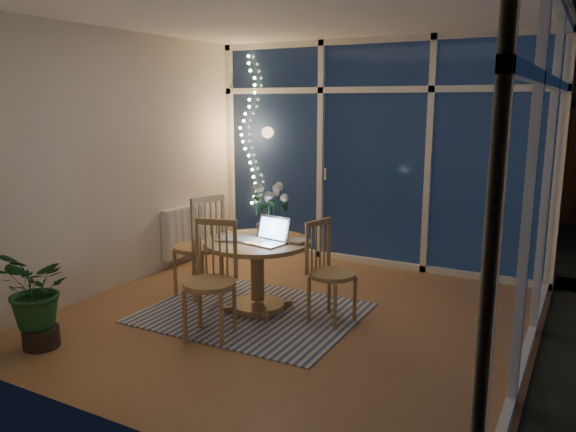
# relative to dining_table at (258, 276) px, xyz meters

# --- Properties ---
(floor) EXTENTS (4.00, 4.00, 0.00)m
(floor) POSITION_rel_dining_table_xyz_m (0.37, -0.00, -0.33)
(floor) COLOR olive
(floor) RESTS_ON ground
(ceiling) EXTENTS (4.00, 4.00, 0.00)m
(ceiling) POSITION_rel_dining_table_xyz_m (0.37, -0.00, 2.27)
(ceiling) COLOR white
(ceiling) RESTS_ON wall_back
(wall_back) EXTENTS (4.00, 0.04, 2.60)m
(wall_back) POSITION_rel_dining_table_xyz_m (0.37, 2.00, 0.97)
(wall_back) COLOR silver
(wall_back) RESTS_ON floor
(wall_front) EXTENTS (4.00, 0.04, 2.60)m
(wall_front) POSITION_rel_dining_table_xyz_m (0.37, -2.00, 0.97)
(wall_front) COLOR silver
(wall_front) RESTS_ON floor
(wall_left) EXTENTS (0.04, 4.00, 2.60)m
(wall_left) POSITION_rel_dining_table_xyz_m (-1.63, -0.00, 0.97)
(wall_left) COLOR silver
(wall_left) RESTS_ON floor
(wall_right) EXTENTS (0.04, 4.00, 2.60)m
(wall_right) POSITION_rel_dining_table_xyz_m (2.37, -0.00, 0.97)
(wall_right) COLOR silver
(wall_right) RESTS_ON floor
(window_wall_back) EXTENTS (4.00, 0.10, 2.60)m
(window_wall_back) POSITION_rel_dining_table_xyz_m (0.37, 1.96, 0.97)
(window_wall_back) COLOR white
(window_wall_back) RESTS_ON floor
(window_wall_right) EXTENTS (0.10, 4.00, 2.60)m
(window_wall_right) POSITION_rel_dining_table_xyz_m (2.33, -0.00, 0.97)
(window_wall_right) COLOR white
(window_wall_right) RESTS_ON floor
(radiator) EXTENTS (0.10, 0.70, 0.58)m
(radiator) POSITION_rel_dining_table_xyz_m (-1.57, 0.90, 0.07)
(radiator) COLOR white
(radiator) RESTS_ON wall_left
(fairy_lights) EXTENTS (0.24, 0.10, 1.85)m
(fairy_lights) POSITION_rel_dining_table_xyz_m (-1.28, 1.88, 1.19)
(fairy_lights) COLOR #F2C960
(fairy_lights) RESTS_ON window_wall_back
(garden_patio) EXTENTS (12.00, 6.00, 0.10)m
(garden_patio) POSITION_rel_dining_table_xyz_m (0.87, 5.00, -0.39)
(garden_patio) COLOR black
(garden_patio) RESTS_ON ground
(garden_fence) EXTENTS (11.00, 0.08, 1.80)m
(garden_fence) POSITION_rel_dining_table_xyz_m (0.37, 5.50, 0.57)
(garden_fence) COLOR #331D12
(garden_fence) RESTS_ON ground
(neighbour_roof) EXTENTS (7.00, 3.00, 2.20)m
(neighbour_roof) POSITION_rel_dining_table_xyz_m (0.67, 8.50, 1.87)
(neighbour_roof) COLOR #32353C
(neighbour_roof) RESTS_ON ground
(garden_shrubs) EXTENTS (0.90, 0.90, 0.90)m
(garden_shrubs) POSITION_rel_dining_table_xyz_m (-0.43, 3.40, 0.12)
(garden_shrubs) COLOR black
(garden_shrubs) RESTS_ON ground
(rug) EXTENTS (1.90, 1.53, 0.01)m
(rug) POSITION_rel_dining_table_xyz_m (-0.00, -0.10, -0.33)
(rug) COLOR beige
(rug) RESTS_ON floor
(dining_table) EXTENTS (0.99, 0.99, 0.66)m
(dining_table) POSITION_rel_dining_table_xyz_m (0.00, 0.00, 0.00)
(dining_table) COLOR olive
(dining_table) RESTS_ON floor
(chair_left) EXTENTS (0.60, 0.60, 1.04)m
(chair_left) POSITION_rel_dining_table_xyz_m (-0.72, 0.05, 0.19)
(chair_left) COLOR olive
(chair_left) RESTS_ON floor
(chair_right) EXTENTS (0.50, 0.50, 0.90)m
(chair_right) POSITION_rel_dining_table_xyz_m (0.72, 0.08, 0.12)
(chair_right) COLOR olive
(chair_right) RESTS_ON floor
(chair_front) EXTENTS (0.55, 0.55, 0.97)m
(chair_front) POSITION_rel_dining_table_xyz_m (-0.01, -0.72, 0.16)
(chair_front) COLOR olive
(chair_front) RESTS_ON floor
(laptop) EXTENTS (0.39, 0.35, 0.25)m
(laptop) POSITION_rel_dining_table_xyz_m (0.12, -0.07, 0.46)
(laptop) COLOR #B3B4B8
(laptop) RESTS_ON dining_table
(flower_vase) EXTENTS (0.20, 0.20, 0.21)m
(flower_vase) POSITION_rel_dining_table_xyz_m (-0.00, 0.20, 0.44)
(flower_vase) COLOR silver
(flower_vase) RESTS_ON dining_table
(bowl) EXTENTS (0.15, 0.15, 0.04)m
(bowl) POSITION_rel_dining_table_xyz_m (0.38, 0.08, 0.35)
(bowl) COLOR white
(bowl) RESTS_ON dining_table
(newspapers) EXTENTS (0.46, 0.40, 0.02)m
(newspapers) POSITION_rel_dining_table_xyz_m (-0.14, 0.00, 0.34)
(newspapers) COLOR silver
(newspapers) RESTS_ON dining_table
(phone) EXTENTS (0.10, 0.05, 0.01)m
(phone) POSITION_rel_dining_table_xyz_m (0.15, -0.07, 0.34)
(phone) COLOR black
(phone) RESTS_ON dining_table
(potted_plant) EXTENTS (0.65, 0.60, 0.76)m
(potted_plant) POSITION_rel_dining_table_xyz_m (-1.07, -1.50, 0.05)
(potted_plant) COLOR #1A4A23
(potted_plant) RESTS_ON floor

